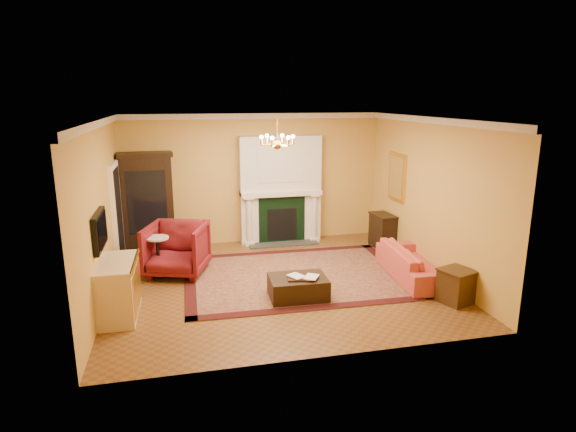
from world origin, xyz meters
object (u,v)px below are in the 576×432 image
object	(u,v)px
commode	(118,289)
console_table	(383,231)
wingback_armchair	(176,247)
china_cabinet	(148,205)
coral_sofa	(413,258)
leather_ottoman	(298,287)
pedestal_table	(158,254)
end_table	(456,287)

from	to	relation	value
commode	console_table	xyz separation A→B (m)	(5.51, 2.39, -0.07)
wingback_armchair	commode	world-z (taller)	wingback_armchair
china_cabinet	console_table	world-z (taller)	china_cabinet
wingback_armchair	coral_sofa	size ratio (longest dim) A/B	0.55
coral_sofa	leather_ottoman	distance (m)	2.41
pedestal_table	leather_ottoman	xyz separation A→B (m)	(2.36, -1.60, -0.26)
coral_sofa	pedestal_table	bearing A→B (deg)	80.68
commode	console_table	world-z (taller)	commode
wingback_armchair	end_table	xyz separation A→B (m)	(4.54, -2.42, -0.28)
wingback_armchair	china_cabinet	bearing A→B (deg)	127.71
china_cabinet	end_table	bearing A→B (deg)	-44.19
china_cabinet	commode	distance (m)	3.37
console_table	coral_sofa	bearing A→B (deg)	-100.99
pedestal_table	console_table	xyz separation A→B (m)	(4.95, 0.78, -0.08)
wingback_armchair	console_table	size ratio (longest dim) A/B	1.50
pedestal_table	leather_ottoman	world-z (taller)	pedestal_table
end_table	pedestal_table	bearing A→B (deg)	154.12
pedestal_table	coral_sofa	size ratio (longest dim) A/B	0.38
pedestal_table	commode	bearing A→B (deg)	-109.07
wingback_armchair	commode	distance (m)	1.90
commode	coral_sofa	size ratio (longest dim) A/B	0.58
commode	console_table	bearing A→B (deg)	24.47
console_table	pedestal_table	bearing A→B (deg)	-175.32
end_table	leather_ottoman	size ratio (longest dim) A/B	0.57
china_cabinet	wingback_armchair	distance (m)	1.80
china_cabinet	console_table	xyz separation A→B (m)	(5.18, -0.90, -0.68)
console_table	leather_ottoman	xyz separation A→B (m)	(-2.59, -2.38, -0.17)
china_cabinet	pedestal_table	xyz separation A→B (m)	(0.23, -1.68, -0.60)
leather_ottoman	coral_sofa	bearing A→B (deg)	12.40
end_table	console_table	xyz separation A→B (m)	(0.06, 3.15, 0.10)
console_table	leather_ottoman	bearing A→B (deg)	-141.69
console_table	leather_ottoman	size ratio (longest dim) A/B	0.76
commode	wingback_armchair	bearing A→B (deg)	62.36
pedestal_table	console_table	world-z (taller)	pedestal_table
pedestal_table	coral_sofa	world-z (taller)	coral_sofa
wingback_armchair	console_table	distance (m)	4.66
china_cabinet	leather_ottoman	world-z (taller)	china_cabinet
china_cabinet	pedestal_table	distance (m)	1.80
coral_sofa	console_table	xyz separation A→B (m)	(0.23, 1.94, -0.03)
commode	coral_sofa	world-z (taller)	commode
wingback_armchair	console_table	bearing A→B (deg)	27.30
wingback_armchair	coral_sofa	xyz separation A→B (m)	(4.37, -1.21, -0.16)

